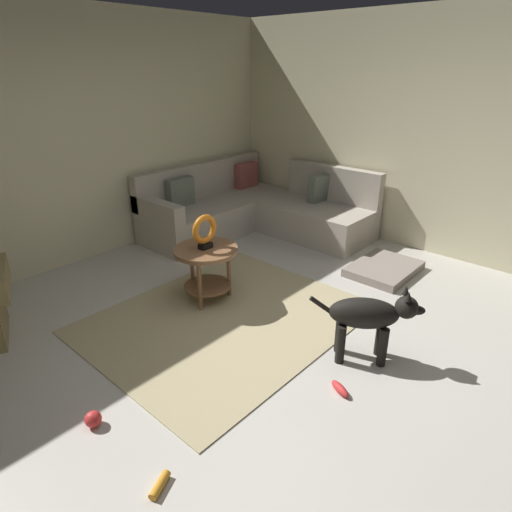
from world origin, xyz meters
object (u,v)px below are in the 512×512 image
at_px(dog_bed_mat, 384,269).
at_px(dog_toy_ball, 93,419).
at_px(side_table, 206,260).
at_px(torus_sculpture, 205,231).
at_px(sectional_couch, 254,211).
at_px(dog_toy_bone, 340,388).
at_px(dog_toy_rope, 160,485).
at_px(dog, 369,317).

relative_size(dog_bed_mat, dog_toy_ball, 7.54).
xyz_separation_m(side_table, torus_sculpture, (0.00, -0.00, 0.29)).
distance_m(sectional_couch, side_table, 1.95).
distance_m(side_table, dog_toy_bone, 1.73).
height_order(dog_bed_mat, dog_toy_ball, dog_toy_ball).
bearing_deg(sectional_couch, dog_toy_ball, -154.08).
distance_m(sectional_couch, dog_toy_rope, 4.00).
distance_m(dog, dog_toy_rope, 1.81).
bearing_deg(dog_toy_ball, dog_bed_mat, -5.88).
xyz_separation_m(dog, dog_toy_ball, (-1.77, 0.94, -0.32)).
xyz_separation_m(sectional_couch, side_table, (-1.71, -0.93, 0.12)).
height_order(torus_sculpture, dog_toy_ball, torus_sculpture).
bearing_deg(dog_toy_ball, torus_sculpture, 22.83).
height_order(sectional_couch, dog, sectional_couch).
xyz_separation_m(dog, dog_toy_rope, (-1.76, 0.26, -0.35)).
bearing_deg(dog_toy_ball, dog_toy_bone, -37.31).
relative_size(dog_toy_rope, dog_toy_bone, 0.90).
bearing_deg(dog, sectional_couch, -155.89).
bearing_deg(dog_toy_rope, dog_toy_ball, 90.69).
relative_size(dog_bed_mat, dog, 1.10).
relative_size(side_table, dog_toy_rope, 3.70).
relative_size(dog_toy_ball, dog_toy_rope, 0.65).
xyz_separation_m(dog_bed_mat, dog_toy_ball, (-3.28, 0.34, 0.01)).
height_order(dog, dog_toy_bone, dog).
height_order(sectional_couch, dog_toy_ball, sectional_couch).
height_order(torus_sculpture, dog_toy_rope, torus_sculpture).
height_order(sectional_couch, dog_bed_mat, sectional_couch).
bearing_deg(dog_toy_bone, sectional_couch, 52.66).
bearing_deg(dog_toy_rope, sectional_couch, 34.74).
distance_m(dog_bed_mat, dog_toy_rope, 3.28).
height_order(side_table, dog_toy_bone, side_table).
distance_m(sectional_couch, dog_toy_ball, 3.66).
bearing_deg(sectional_couch, dog, -120.95).
xyz_separation_m(torus_sculpture, dog_bed_mat, (1.69, -1.00, -0.67)).
distance_m(dog_bed_mat, dog, 1.65).
height_order(dog_bed_mat, dog, dog).
bearing_deg(dog_toy_rope, dog_bed_mat, 5.92).
distance_m(torus_sculpture, dog_bed_mat, 2.08).
bearing_deg(sectional_couch, side_table, -151.36).
xyz_separation_m(dog_bed_mat, dog, (-1.51, -0.60, 0.33)).
bearing_deg(sectional_couch, torus_sculpture, -151.36).
bearing_deg(dog, torus_sculpture, -118.30).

